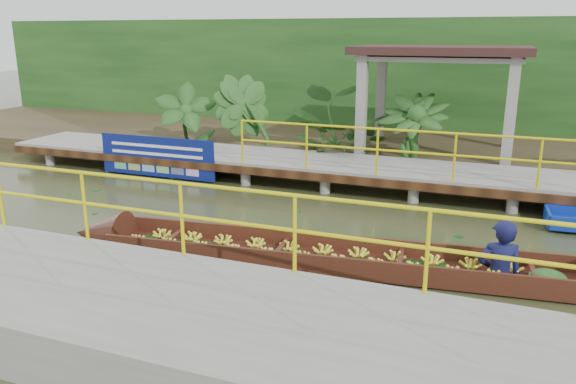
% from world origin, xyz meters
% --- Properties ---
extents(ground, '(80.00, 80.00, 0.00)m').
position_xyz_m(ground, '(0.00, 0.00, 0.00)').
color(ground, '#2C3219').
rests_on(ground, ground).
extents(land_strip, '(30.00, 8.00, 0.45)m').
position_xyz_m(land_strip, '(0.00, 7.50, 0.23)').
color(land_strip, '#2F2817').
rests_on(land_strip, ground).
extents(far_dock, '(16.00, 2.06, 1.66)m').
position_xyz_m(far_dock, '(0.02, 3.43, 0.48)').
color(far_dock, gray).
rests_on(far_dock, ground).
extents(near_dock, '(18.00, 2.40, 1.73)m').
position_xyz_m(near_dock, '(1.00, -4.20, 0.30)').
color(near_dock, gray).
rests_on(near_dock, ground).
extents(pavilion, '(4.40, 3.00, 3.00)m').
position_xyz_m(pavilion, '(3.00, 6.30, 2.82)').
color(pavilion, gray).
rests_on(pavilion, ground).
extents(foliage_backdrop, '(30.00, 0.80, 4.00)m').
position_xyz_m(foliage_backdrop, '(0.00, 10.00, 2.00)').
color(foliage_backdrop, '#184014').
rests_on(foliage_backdrop, ground).
extents(vendor_boat, '(9.43, 1.95, 2.19)m').
position_xyz_m(vendor_boat, '(2.84, -1.19, 0.26)').
color(vendor_boat, '#3C1910').
rests_on(vendor_boat, ground).
extents(blue_banner, '(3.24, 0.04, 1.01)m').
position_xyz_m(blue_banner, '(-3.34, 2.48, 0.56)').
color(blue_banner, navy).
rests_on(blue_banner, ground).
extents(tropical_plants, '(14.22, 1.22, 1.52)m').
position_xyz_m(tropical_plants, '(2.25, 5.30, 1.21)').
color(tropical_plants, '#184014').
rests_on(tropical_plants, ground).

